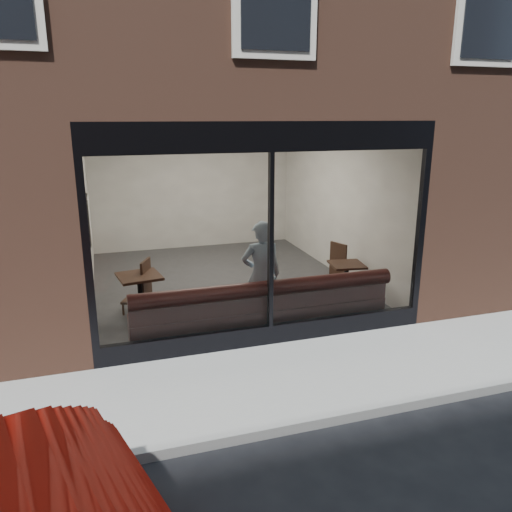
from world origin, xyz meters
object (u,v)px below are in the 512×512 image
object	(u,v)px
cafe_table_left	(139,276)
cafe_chair_right	(330,281)
banquette	(262,319)
person	(261,275)
cafe_table_right	(347,265)
cafe_chair_left	(137,300)

from	to	relation	value
cafe_table_left	cafe_chair_right	size ratio (longest dim) A/B	1.65
banquette	cafe_table_left	bearing A→B (deg)	146.29
cafe_chair_right	cafe_table_left	bearing A→B (deg)	-16.79
person	cafe_table_left	world-z (taller)	person
person	cafe_table_right	xyz separation A→B (m)	(1.75, 0.49, -0.13)
banquette	cafe_chair_right	size ratio (longest dim) A/B	9.97
banquette	cafe_chair_left	xyz separation A→B (m)	(-1.78, 1.43, 0.01)
person	cafe_table_left	size ratio (longest dim) A/B	2.62
cafe_table_right	cafe_chair_right	bearing A→B (deg)	90.03
cafe_table_left	person	bearing A→B (deg)	-27.11
cafe_table_right	cafe_chair_right	distance (m)	0.80
cafe_table_right	cafe_chair_left	world-z (taller)	cafe_table_right
banquette	cafe_table_right	distance (m)	2.03
banquette	cafe_table_right	world-z (taller)	cafe_table_right
cafe_table_left	cafe_table_right	bearing A→B (deg)	-6.87
cafe_table_left	cafe_chair_left	bearing A→B (deg)	99.67
person	cafe_chair_left	distance (m)	2.29
banquette	cafe_chair_right	distance (m)	2.27
cafe_chair_left	cafe_chair_right	distance (m)	3.60
cafe_chair_left	cafe_chair_right	size ratio (longest dim) A/B	1.05
banquette	cafe_chair_left	world-z (taller)	banquette
person	cafe_table_left	distance (m)	2.03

